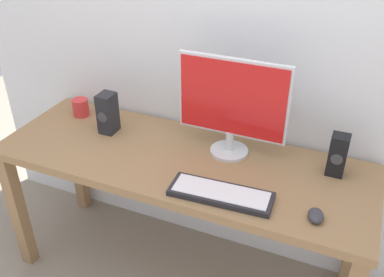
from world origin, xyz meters
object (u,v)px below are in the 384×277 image
at_px(speaker_right, 338,155).
at_px(speaker_left, 108,113).
at_px(coffee_mug, 81,107).
at_px(desk, 181,175).
at_px(mouse, 316,216).
at_px(keyboard_primary, 221,194).
at_px(monitor, 232,104).

distance_m(speaker_right, speaker_left, 1.13).
bearing_deg(coffee_mug, speaker_left, -20.48).
bearing_deg(desk, mouse, -15.43).
distance_m(keyboard_primary, speaker_right, 0.55).
xyz_separation_m(keyboard_primary, coffee_mug, (-0.95, 0.36, 0.03)).
bearing_deg(speaker_right, mouse, -94.51).
bearing_deg(speaker_left, monitor, 5.48).
height_order(desk, keyboard_primary, keyboard_primary).
bearing_deg(mouse, coffee_mug, 153.23).
distance_m(desk, coffee_mug, 0.72).
relative_size(keyboard_primary, speaker_right, 2.25).
distance_m(speaker_left, coffee_mug, 0.26).
relative_size(monitor, keyboard_primary, 1.18).
bearing_deg(speaker_right, keyboard_primary, -139.35).
xyz_separation_m(mouse, speaker_right, (0.03, 0.34, 0.08)).
relative_size(desk, keyboard_primary, 4.08).
distance_m(keyboard_primary, mouse, 0.38).
bearing_deg(speaker_right, speaker_left, -176.16).
height_order(desk, coffee_mug, coffee_mug).
xyz_separation_m(desk, monitor, (0.20, 0.14, 0.36)).
bearing_deg(mouse, speaker_right, 73.44).
xyz_separation_m(monitor, mouse, (0.46, -0.32, -0.24)).
relative_size(mouse, speaker_right, 0.46).
relative_size(keyboard_primary, mouse, 4.93).
bearing_deg(keyboard_primary, speaker_left, 158.88).
height_order(mouse, speaker_right, speaker_right).
height_order(keyboard_primary, coffee_mug, coffee_mug).
bearing_deg(desk, speaker_left, 169.61).
height_order(monitor, speaker_left, monitor).
relative_size(desk, mouse, 20.10).
relative_size(mouse, speaker_left, 0.42).
bearing_deg(mouse, desk, 152.51).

